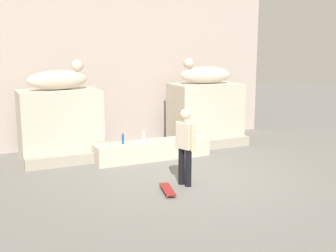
{
  "coord_description": "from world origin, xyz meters",
  "views": [
    {
      "loc": [
        -4.32,
        -8.18,
        3.0
      ],
      "look_at": [
        -0.09,
        0.94,
        1.1
      ],
      "focal_mm": 45.92,
      "sensor_mm": 36.0,
      "label": 1
    }
  ],
  "objects_px": {
    "skater": "(185,144)",
    "skateboard": "(168,189)",
    "statue_reclining_right": "(205,74)",
    "statue_reclining_left": "(59,79)",
    "bottle_blue": "(123,139)",
    "bottle_clear": "(144,136)"
  },
  "relations": [
    {
      "from": "statue_reclining_left",
      "to": "bottle_blue",
      "type": "xyz_separation_m",
      "value": [
        1.34,
        -1.11,
        -1.51
      ]
    },
    {
      "from": "statue_reclining_left",
      "to": "bottle_blue",
      "type": "distance_m",
      "value": 2.3
    },
    {
      "from": "skateboard",
      "to": "bottle_clear",
      "type": "relative_size",
      "value": 3.13
    },
    {
      "from": "bottle_clear",
      "to": "bottle_blue",
      "type": "relative_size",
      "value": 0.83
    },
    {
      "from": "statue_reclining_left",
      "to": "skater",
      "type": "bearing_deg",
      "value": -67.81
    },
    {
      "from": "skateboard",
      "to": "skater",
      "type": "bearing_deg",
      "value": -50.37
    },
    {
      "from": "statue_reclining_left",
      "to": "bottle_clear",
      "type": "xyz_separation_m",
      "value": [
        1.99,
        -0.9,
        -1.53
      ]
    },
    {
      "from": "skater",
      "to": "skateboard",
      "type": "distance_m",
      "value": 1.05
    },
    {
      "from": "statue_reclining_right",
      "to": "skater",
      "type": "xyz_separation_m",
      "value": [
        -2.41,
        -3.42,
        -1.21
      ]
    },
    {
      "from": "statue_reclining_left",
      "to": "statue_reclining_right",
      "type": "relative_size",
      "value": 0.99
    },
    {
      "from": "statue_reclining_right",
      "to": "bottle_blue",
      "type": "height_order",
      "value": "statue_reclining_right"
    },
    {
      "from": "statue_reclining_left",
      "to": "bottle_blue",
      "type": "bearing_deg",
      "value": -47.32
    },
    {
      "from": "skater",
      "to": "bottle_clear",
      "type": "distance_m",
      "value": 2.54
    },
    {
      "from": "statue_reclining_left",
      "to": "bottle_clear",
      "type": "height_order",
      "value": "statue_reclining_left"
    },
    {
      "from": "statue_reclining_left",
      "to": "statue_reclining_right",
      "type": "xyz_separation_m",
      "value": [
        4.36,
        0.0,
        0.0
      ]
    },
    {
      "from": "skateboard",
      "to": "bottle_blue",
      "type": "xyz_separation_m",
      "value": [
        -0.07,
        2.57,
        0.55
      ]
    },
    {
      "from": "skater",
      "to": "bottle_clear",
      "type": "xyz_separation_m",
      "value": [
        0.04,
        2.52,
        -0.33
      ]
    },
    {
      "from": "statue_reclining_left",
      "to": "bottle_clear",
      "type": "bearing_deg",
      "value": -31.81
    },
    {
      "from": "skater",
      "to": "skateboard",
      "type": "xyz_separation_m",
      "value": [
        -0.54,
        -0.27,
        -0.86
      ]
    },
    {
      "from": "statue_reclining_left",
      "to": "skater",
      "type": "height_order",
      "value": "statue_reclining_left"
    },
    {
      "from": "statue_reclining_left",
      "to": "bottle_clear",
      "type": "distance_m",
      "value": 2.67
    },
    {
      "from": "statue_reclining_right",
      "to": "skater",
      "type": "relative_size",
      "value": 1.0
    }
  ]
}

